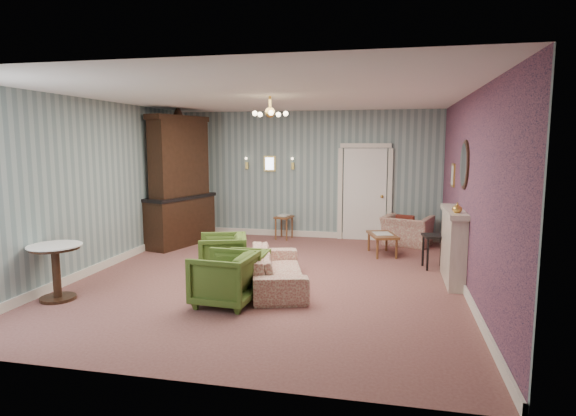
% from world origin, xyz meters
% --- Properties ---
extents(floor, '(7.00, 7.00, 0.00)m').
position_xyz_m(floor, '(0.00, 0.00, 0.00)').
color(floor, '#85554D').
rests_on(floor, ground).
extents(ceiling, '(7.00, 7.00, 0.00)m').
position_xyz_m(ceiling, '(0.00, 0.00, 2.90)').
color(ceiling, white).
rests_on(ceiling, ground).
extents(wall_back, '(6.00, 0.00, 6.00)m').
position_xyz_m(wall_back, '(0.00, 3.50, 1.45)').
color(wall_back, slate).
rests_on(wall_back, ground).
extents(wall_front, '(6.00, 0.00, 6.00)m').
position_xyz_m(wall_front, '(0.00, -3.50, 1.45)').
color(wall_front, slate).
rests_on(wall_front, ground).
extents(wall_left, '(0.00, 7.00, 7.00)m').
position_xyz_m(wall_left, '(-3.00, 0.00, 1.45)').
color(wall_left, slate).
rests_on(wall_left, ground).
extents(wall_right, '(0.00, 7.00, 7.00)m').
position_xyz_m(wall_right, '(3.00, 0.00, 1.45)').
color(wall_right, slate).
rests_on(wall_right, ground).
extents(wall_right_floral, '(0.00, 7.00, 7.00)m').
position_xyz_m(wall_right_floral, '(2.98, 0.00, 1.45)').
color(wall_right_floral, '#A95461').
rests_on(wall_right_floral, ground).
extents(door, '(1.12, 0.12, 2.16)m').
position_xyz_m(door, '(1.30, 3.46, 1.08)').
color(door, white).
rests_on(door, floor).
extents(olive_chair_a, '(0.78, 0.83, 0.79)m').
position_xyz_m(olive_chair_a, '(-0.29, -1.39, 0.40)').
color(olive_chair_a, '#446121').
rests_on(olive_chair_a, floor).
extents(olive_chair_b, '(0.60, 0.64, 0.66)m').
position_xyz_m(olive_chair_b, '(-0.22, -0.74, 0.33)').
color(olive_chair_b, '#446121').
rests_on(olive_chair_b, floor).
extents(olive_chair_c, '(0.90, 0.93, 0.77)m').
position_xyz_m(olive_chair_c, '(-0.80, -0.08, 0.39)').
color(olive_chair_c, '#446121').
rests_on(olive_chair_c, floor).
extents(sofa_chintz, '(1.09, 2.01, 0.75)m').
position_xyz_m(sofa_chintz, '(0.22, -0.46, 0.38)').
color(sofa_chintz, '#96443C').
rests_on(sofa_chintz, floor).
extents(wingback_chair, '(1.12, 0.90, 0.85)m').
position_xyz_m(wingback_chair, '(2.24, 3.05, 0.42)').
color(wingback_chair, '#96443C').
rests_on(wingback_chair, floor).
extents(dresser, '(1.06, 1.85, 2.91)m').
position_xyz_m(dresser, '(-2.53, 2.07, 1.46)').
color(dresser, black).
rests_on(dresser, floor).
extents(fireplace, '(0.30, 1.40, 1.16)m').
position_xyz_m(fireplace, '(2.86, 0.40, 0.58)').
color(fireplace, beige).
rests_on(fireplace, floor).
extents(mantel_vase, '(0.15, 0.15, 0.15)m').
position_xyz_m(mantel_vase, '(2.84, 0.00, 1.23)').
color(mantel_vase, gold).
rests_on(mantel_vase, fireplace).
extents(oval_mirror, '(0.04, 0.76, 0.84)m').
position_xyz_m(oval_mirror, '(2.96, 0.40, 1.85)').
color(oval_mirror, white).
rests_on(oval_mirror, wall_right).
extents(framed_print, '(0.04, 0.34, 0.42)m').
position_xyz_m(framed_print, '(2.97, 1.75, 1.60)').
color(framed_print, gold).
rests_on(framed_print, wall_right).
extents(coffee_table, '(0.67, 0.92, 0.42)m').
position_xyz_m(coffee_table, '(1.74, 2.03, 0.21)').
color(coffee_table, brown).
rests_on(coffee_table, floor).
extents(side_table_black, '(0.47, 0.47, 0.60)m').
position_xyz_m(side_table_black, '(2.65, 1.15, 0.30)').
color(side_table_black, black).
rests_on(side_table_black, floor).
extents(pedestal_table, '(0.93, 0.93, 0.79)m').
position_xyz_m(pedestal_table, '(-2.65, -1.70, 0.40)').
color(pedestal_table, black).
rests_on(pedestal_table, floor).
extents(nesting_table, '(0.41, 0.49, 0.57)m').
position_xyz_m(nesting_table, '(-0.49, 3.15, 0.29)').
color(nesting_table, brown).
rests_on(nesting_table, floor).
extents(gilt_mirror_back, '(0.28, 0.06, 0.36)m').
position_xyz_m(gilt_mirror_back, '(-0.90, 3.46, 1.70)').
color(gilt_mirror_back, gold).
rests_on(gilt_mirror_back, wall_back).
extents(sconce_left, '(0.16, 0.12, 0.30)m').
position_xyz_m(sconce_left, '(-1.45, 3.44, 1.70)').
color(sconce_left, gold).
rests_on(sconce_left, wall_back).
extents(sconce_right, '(0.16, 0.12, 0.30)m').
position_xyz_m(sconce_right, '(-0.35, 3.44, 1.70)').
color(sconce_right, gold).
rests_on(sconce_right, wall_back).
extents(chandelier, '(0.56, 0.56, 0.36)m').
position_xyz_m(chandelier, '(0.00, 0.00, 2.63)').
color(chandelier, gold).
rests_on(chandelier, ceiling).
extents(burgundy_cushion, '(0.41, 0.28, 0.39)m').
position_xyz_m(burgundy_cushion, '(2.19, 2.90, 0.48)').
color(burgundy_cushion, maroon).
rests_on(burgundy_cushion, wingback_chair).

